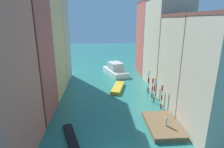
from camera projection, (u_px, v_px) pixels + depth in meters
ground_plane at (107, 84)px, 42.83m from camera, size 154.00×154.00×0.00m
building_left_1 at (23, 47)px, 25.59m from camera, size 6.75×7.61×21.41m
building_left_2 at (42, 40)px, 34.04m from camera, size 6.75×9.93×21.39m
building_left_3 at (53, 40)px, 42.70m from camera, size 6.75×7.60×19.83m
building_right_0 at (222, 80)px, 21.34m from camera, size 6.75×7.64×15.24m
building_right_1 at (188, 63)px, 29.57m from camera, size 6.75×9.35×15.28m
building_right_2 at (165, 44)px, 39.43m from camera, size 6.75×11.83×18.86m
building_right_3 at (151, 38)px, 49.87m from camera, size 6.75×9.93×19.15m
waterfront_dock at (162, 125)px, 25.40m from camera, size 4.20×6.94×0.64m
person_on_dock at (166, 121)px, 24.48m from camera, size 0.36×0.36×1.57m
mooring_pole_0 at (162, 96)px, 30.21m from camera, size 0.28×0.28×4.28m
mooring_pole_1 at (154, 90)px, 32.46m from camera, size 0.28×0.28×4.61m
mooring_pole_2 at (152, 87)px, 34.60m from camera, size 0.31×0.31×4.01m
mooring_pole_3 at (149, 82)px, 36.89m from camera, size 0.36×0.36×4.63m
vaporetto_white at (115, 70)px, 49.88m from camera, size 6.72×10.09×3.31m
gondola_black at (73, 143)px, 21.94m from camera, size 3.64×8.10×0.36m
motorboat_0 at (118, 88)px, 39.19m from camera, size 3.66×7.13×0.72m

